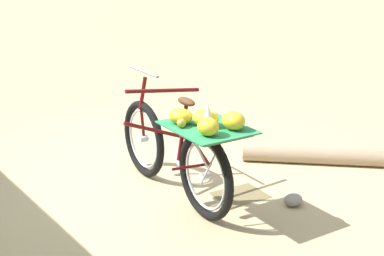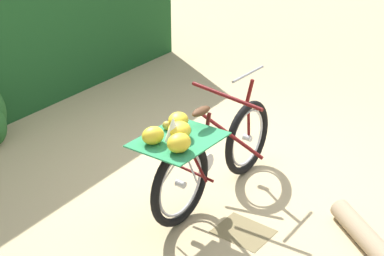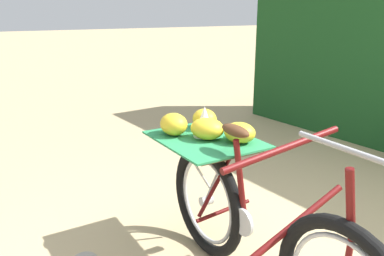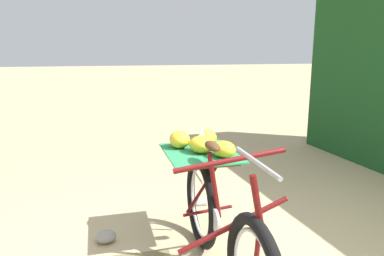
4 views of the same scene
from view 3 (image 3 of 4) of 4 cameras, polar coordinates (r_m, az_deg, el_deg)
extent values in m
torus|color=black|center=(2.62, 2.03, -10.29)|extent=(0.10, 0.73, 0.73)
torus|color=#B7B7BC|center=(2.62, 2.03, -10.29)|extent=(0.05, 0.57, 0.57)
cylinder|color=#B7B7BC|center=(2.62, 2.03, -10.29)|extent=(0.08, 0.06, 0.06)
cylinder|color=#590F0F|center=(2.05, 13.61, -13.76)|extent=(0.70, 0.06, 0.30)
cylinder|color=#590F0F|center=(1.93, 12.94, -2.86)|extent=(0.71, 0.06, 0.11)
cylinder|color=#590F0F|center=(2.25, 6.89, -7.39)|extent=(0.11, 0.04, 0.49)
cylinder|color=#590F0F|center=(2.47, 4.50, -11.66)|extent=(0.38, 0.04, 0.05)
cylinder|color=#590F0F|center=(2.41, 4.06, -6.82)|extent=(0.32, 0.04, 0.47)
cylinder|color=#590F0F|center=(1.74, 21.61, -9.72)|extent=(0.10, 0.04, 0.30)
cylinder|color=gray|center=(1.68, 21.56, -2.99)|extent=(0.04, 0.52, 0.02)
ellipsoid|color=#4C2D19|center=(2.20, 6.18, -0.36)|extent=(0.10, 0.22, 0.06)
cylinder|color=#B7B7BC|center=(2.33, 7.30, -13.17)|extent=(0.03, 0.16, 0.16)
cylinder|color=#B7B7BC|center=(2.46, 3.30, -7.19)|extent=(0.20, 0.02, 0.39)
cylinder|color=#B7B7BC|center=(2.63, 0.69, -5.62)|extent=(0.24, 0.03, 0.39)
cube|color=brown|center=(2.48, 1.87, -2.01)|extent=(0.46, 0.62, 0.02)
cube|color=#287F4C|center=(2.47, 1.88, -1.61)|extent=(0.57, 0.70, 0.01)
ellipsoid|color=gold|center=(2.65, 1.80, 1.29)|extent=(0.17, 0.19, 0.13)
ellipsoid|color=gold|center=(2.40, 6.81, -0.65)|extent=(0.24, 0.25, 0.12)
ellipsoid|color=gold|center=(2.44, 2.17, -0.10)|extent=(0.26, 0.27, 0.13)
ellipsoid|color=gold|center=(2.52, -2.61, 0.55)|extent=(0.17, 0.20, 0.14)
sphere|color=#B29333|center=(2.50, 6.35, -0.51)|extent=(0.07, 0.07, 0.07)
cone|color=white|center=(2.49, 1.78, 0.95)|extent=(0.15, 0.15, 0.19)
camera|label=1|loc=(6.51, 2.55, 21.68)|focal=53.09mm
camera|label=2|loc=(5.12, -46.53, 23.93)|focal=50.19mm
camera|label=4|loc=(0.89, 111.94, -3.80)|focal=34.56mm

